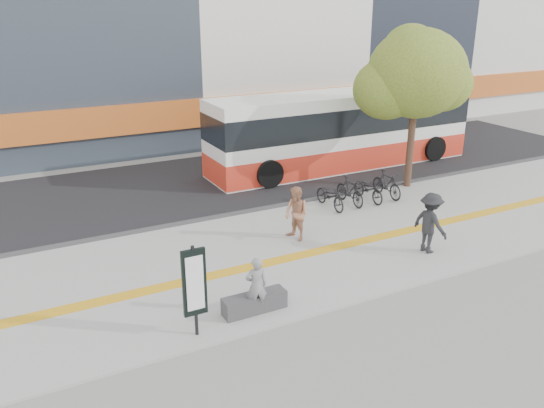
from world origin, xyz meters
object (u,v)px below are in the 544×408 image
bench (254,303)px  bus (342,132)px  signboard (194,284)px  pedestrian_tan (296,214)px  street_tree (414,75)px  pedestrian_dark (430,223)px  seated_woman (256,286)px

bench → bus: 13.38m
signboard → bus: size_ratio=0.18×
bus → pedestrian_tan: 8.84m
street_tree → pedestrian_dark: bearing=-124.3°
seated_woman → pedestrian_tan: 4.57m
signboard → street_tree: street_tree is taller
signboard → pedestrian_dark: (7.74, 0.98, -0.36)m
street_tree → bus: 4.72m
signboard → bench: bearing=10.8°
pedestrian_dark → bus: bearing=-24.1°
bench → signboard: bearing=-169.2°
bus → pedestrian_dark: (-2.99, -9.03, -0.62)m
street_tree → bus: bearing=100.1°
bench → pedestrian_tan: (3.07, 3.30, 0.64)m
bench → pedestrian_dark: size_ratio=0.86×
signboard → bus: 14.67m
seated_woman → pedestrian_tan: size_ratio=0.85×
pedestrian_tan → pedestrian_dark: pedestrian_dark is taller
bench → street_tree: bearing=31.6°
bench → bus: size_ratio=0.13×
street_tree → seated_woman: (-9.77, -6.11, -3.70)m
bench → street_tree: street_tree is taller
signboard → bus: bearing=43.0°
street_tree → pedestrian_dark: 7.36m
signboard → pedestrian_tan: size_ratio=1.27×
signboard → pedestrian_dark: size_ratio=1.18×
street_tree → pedestrian_tan: street_tree is taller
pedestrian_dark → signboard: bearing=91.4°
pedestrian_tan → seated_woman: bearing=-54.9°
pedestrian_dark → street_tree: bearing=-40.0°
bench → pedestrian_tan: 4.55m
bench → signboard: signboard is taller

